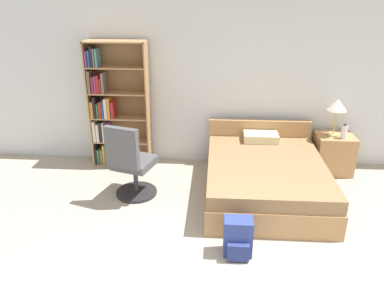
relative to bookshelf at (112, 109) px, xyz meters
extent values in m
cube|color=silver|center=(1.88, 0.23, 0.41)|extent=(9.00, 0.06, 2.60)
cube|color=#AD7F51|center=(-0.31, 0.00, 0.06)|extent=(0.02, 0.31, 1.90)
cube|color=#AD7F51|center=(0.56, 0.00, 0.06)|extent=(0.02, 0.31, 1.90)
cube|color=#936C45|center=(0.13, 0.14, 0.06)|extent=(0.89, 0.01, 1.90)
cube|color=#AD7F51|center=(0.13, 0.00, -0.88)|extent=(0.85, 0.29, 0.02)
cube|color=black|center=(-0.28, -0.05, -0.73)|extent=(0.02, 0.20, 0.28)
cube|color=#2D6638|center=(-0.24, -0.05, -0.75)|extent=(0.04, 0.20, 0.25)
cube|color=#665B51|center=(-0.19, -0.04, -0.75)|extent=(0.04, 0.21, 0.24)
cube|color=orange|center=(-0.15, -0.03, -0.72)|extent=(0.03, 0.23, 0.32)
cube|color=#2D6638|center=(-0.11, -0.06, -0.71)|extent=(0.04, 0.17, 0.33)
cube|color=navy|center=(-0.06, -0.03, -0.76)|extent=(0.04, 0.24, 0.22)
cube|color=navy|center=(-0.01, -0.05, -0.76)|extent=(0.04, 0.20, 0.22)
cube|color=#2D6638|center=(0.03, -0.06, -0.72)|extent=(0.03, 0.18, 0.30)
cube|color=#AD7F51|center=(0.13, 0.00, -0.50)|extent=(0.85, 0.29, 0.02)
cube|color=beige|center=(-0.27, -0.05, -0.33)|extent=(0.04, 0.20, 0.32)
cube|color=beige|center=(-0.21, -0.03, -0.36)|extent=(0.04, 0.24, 0.28)
cube|color=black|center=(-0.16, -0.04, -0.34)|extent=(0.04, 0.21, 0.31)
cube|color=beige|center=(-0.13, -0.04, -0.34)|extent=(0.02, 0.21, 0.30)
cube|color=#7A387F|center=(-0.09, -0.03, -0.35)|extent=(0.04, 0.24, 0.29)
cube|color=#AD7F51|center=(0.13, 0.00, -0.12)|extent=(0.85, 0.29, 0.02)
cube|color=orange|center=(-0.27, -0.04, 0.01)|extent=(0.04, 0.22, 0.25)
cube|color=black|center=(-0.22, -0.03, 0.05)|extent=(0.03, 0.24, 0.32)
cube|color=#2D6638|center=(-0.18, -0.04, 0.00)|extent=(0.03, 0.22, 0.22)
cube|color=maroon|center=(-0.14, -0.06, 0.01)|extent=(0.04, 0.19, 0.25)
cube|color=navy|center=(-0.10, -0.03, 0.02)|extent=(0.02, 0.24, 0.26)
cube|color=beige|center=(-0.06, -0.06, 0.04)|extent=(0.04, 0.18, 0.30)
cube|color=orange|center=(-0.01, -0.04, 0.04)|extent=(0.04, 0.23, 0.31)
cube|color=maroon|center=(0.04, -0.05, 0.02)|extent=(0.04, 0.20, 0.25)
cube|color=#AD7F51|center=(0.13, 0.00, 0.26)|extent=(0.85, 0.29, 0.02)
cube|color=#665B51|center=(-0.27, -0.06, 0.43)|extent=(0.04, 0.18, 0.32)
cube|color=maroon|center=(-0.22, -0.03, 0.39)|extent=(0.03, 0.24, 0.24)
cube|color=#7A387F|center=(-0.18, -0.04, 0.40)|extent=(0.03, 0.23, 0.25)
cube|color=maroon|center=(-0.14, -0.03, 0.40)|extent=(0.04, 0.24, 0.26)
cube|color=maroon|center=(-0.11, -0.06, 0.38)|extent=(0.02, 0.18, 0.22)
cube|color=#665B51|center=(-0.07, -0.04, 0.42)|extent=(0.04, 0.22, 0.30)
cube|color=#AD7F51|center=(0.13, 0.00, 0.64)|extent=(0.85, 0.29, 0.02)
cube|color=#7A387F|center=(-0.28, -0.06, 0.76)|extent=(0.03, 0.18, 0.23)
cube|color=navy|center=(-0.23, -0.04, 0.77)|extent=(0.03, 0.23, 0.24)
cube|color=black|center=(-0.19, -0.05, 0.79)|extent=(0.03, 0.20, 0.29)
cube|color=#665B51|center=(-0.16, -0.06, 0.78)|extent=(0.02, 0.17, 0.26)
cube|color=teal|center=(-0.13, -0.04, 0.78)|extent=(0.03, 0.21, 0.26)
cube|color=#AD7F51|center=(0.13, 0.00, 1.00)|extent=(0.89, 0.31, 0.02)
cube|color=#AD7F51|center=(2.25, -0.88, -0.73)|extent=(1.54, 1.96, 0.32)
cube|color=olive|center=(2.25, -0.88, -0.49)|extent=(1.51, 1.92, 0.18)
cube|color=#AD7F51|center=(2.25, 0.06, -0.52)|extent=(1.54, 0.08, 0.74)
cube|color=beige|center=(2.25, -0.15, -0.34)|extent=(0.50, 0.30, 0.12)
cylinder|color=#232326|center=(0.53, -0.95, -0.87)|extent=(0.55, 0.55, 0.04)
cylinder|color=#333338|center=(0.53, -0.95, -0.66)|extent=(0.06, 0.06, 0.38)
cube|color=#4C4C51|center=(0.53, -0.95, -0.42)|extent=(0.60, 0.60, 0.10)
cube|color=#4C4C51|center=(0.44, -1.22, -0.11)|extent=(0.44, 0.21, 0.53)
cube|color=#AD7F51|center=(3.35, -0.08, -0.60)|extent=(0.54, 0.47, 0.59)
sphere|color=tan|center=(3.35, -0.33, -0.48)|extent=(0.02, 0.02, 0.02)
cylinder|color=tan|center=(3.31, -0.07, -0.30)|extent=(0.18, 0.18, 0.02)
cylinder|color=tan|center=(3.31, -0.07, -0.11)|extent=(0.02, 0.02, 0.36)
cone|color=silver|center=(3.31, -0.07, 0.15)|extent=(0.28, 0.28, 0.17)
cylinder|color=silver|center=(3.42, -0.20, -0.21)|extent=(0.08, 0.08, 0.20)
cylinder|color=#2D2D33|center=(3.42, -0.20, -0.10)|extent=(0.05, 0.05, 0.02)
cube|color=navy|center=(1.84, -2.11, -0.69)|extent=(0.29, 0.20, 0.42)
cube|color=navy|center=(1.84, -2.24, -0.78)|extent=(0.22, 0.07, 0.19)
camera|label=1|loc=(1.57, -5.34, 1.69)|focal=35.00mm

